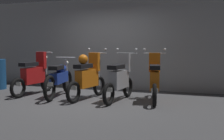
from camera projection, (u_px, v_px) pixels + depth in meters
ground_plane at (86, 100)px, 7.00m from camera, size 80.00×80.00×0.00m
back_wall at (112, 44)px, 8.81m from camera, size 16.00×0.30×2.80m
motorbike_slot_0 at (34, 76)px, 7.71m from camera, size 0.56×1.68×1.18m
motorbike_slot_1 at (59, 78)px, 7.39m from camera, size 0.56×1.94×1.03m
motorbike_slot_2 at (88, 77)px, 7.06m from camera, size 0.58×1.67×1.29m
motorbike_slot_3 at (120, 80)px, 6.85m from camera, size 0.59×1.68×1.29m
motorbike_slot_4 at (154, 80)px, 6.78m from camera, size 0.59×1.67×1.29m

